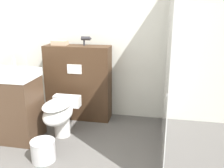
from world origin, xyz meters
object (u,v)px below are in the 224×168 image
object	(u,v)px
toilet	(60,114)
hair_drier	(86,39)
waste_bin	(43,151)
sink_vanity	(14,105)

from	to	relation	value
toilet	hair_drier	xyz separation A→B (m)	(0.17, 0.72, 0.91)
toilet	waste_bin	size ratio (longest dim) A/B	2.45
sink_vanity	waste_bin	bearing A→B (deg)	-35.14
waste_bin	hair_drier	bearing A→B (deg)	83.10
toilet	sink_vanity	xyz separation A→B (m)	(-0.57, -0.15, 0.13)
hair_drier	waste_bin	xyz separation A→B (m)	(-0.16, -1.29, -1.13)
toilet	sink_vanity	size ratio (longest dim) A/B	0.63
toilet	hair_drier	size ratio (longest dim) A/B	4.28
sink_vanity	toilet	bearing A→B (deg)	14.57
sink_vanity	waste_bin	distance (m)	0.80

